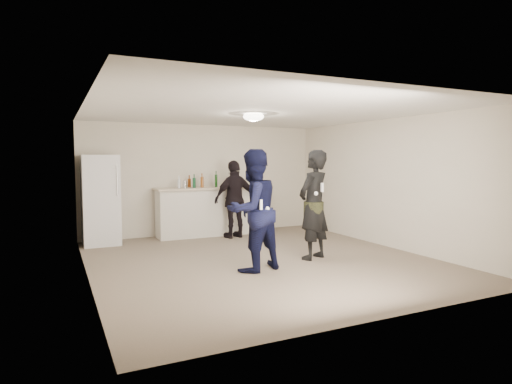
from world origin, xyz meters
name	(u,v)px	position (x,y,z in m)	size (l,w,h in m)	color
floor	(261,260)	(0.00, 0.00, 0.00)	(6.00, 6.00, 0.00)	#6B5B4C
ceiling	(261,112)	(0.00, 0.00, 2.50)	(6.00, 6.00, 0.00)	silver
wall_back	(204,179)	(0.00, 3.00, 1.25)	(6.00, 6.00, 0.00)	beige
wall_front	(387,203)	(0.00, -3.00, 1.25)	(6.00, 6.00, 0.00)	beige
wall_left	(86,192)	(-2.75, 0.00, 1.25)	(6.00, 6.00, 0.00)	beige
wall_right	(387,183)	(2.75, 0.00, 1.25)	(6.00, 6.00, 0.00)	beige
counter	(215,212)	(0.14, 2.67, 0.53)	(2.60, 0.56, 1.05)	silver
counter_top	(215,188)	(0.14, 2.67, 1.07)	(2.68, 0.64, 0.04)	beige
fridge	(101,200)	(-2.31, 2.60, 0.90)	(0.70, 0.70, 1.80)	white
fridge_handle	(117,181)	(-2.03, 2.23, 1.30)	(0.02, 0.02, 0.60)	#B7B8BB
ceiling_dome	(254,117)	(0.00, 0.30, 2.45)	(0.36, 0.36, 0.16)	white
shaker	(185,184)	(-0.59, 2.52, 1.18)	(0.08, 0.08, 0.17)	silver
man	(253,210)	(-0.42, -0.57, 0.93)	(0.91, 0.71, 1.87)	#0E113C
woman	(314,205)	(0.86, -0.30, 0.94)	(0.68, 0.45, 1.87)	black
camo_shorts	(314,210)	(0.86, -0.30, 0.85)	(0.34, 0.34, 0.28)	#333919
spectator	(235,199)	(0.41, 2.13, 0.85)	(0.99, 0.41, 1.69)	black
remote_man	(261,205)	(-0.42, -0.85, 1.05)	(0.04, 0.04, 0.15)	white
nunchuk_man	(267,209)	(-0.30, -0.82, 0.98)	(0.07, 0.07, 0.07)	white
remote_woman	(322,187)	(0.86, -0.55, 1.25)	(0.04, 0.04, 0.15)	white
nunchuk_woman	(316,193)	(0.76, -0.52, 1.15)	(0.07, 0.07, 0.07)	white
bottle_cluster	(197,182)	(-0.28, 2.66, 1.20)	(0.91, 0.30, 0.28)	#123E11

